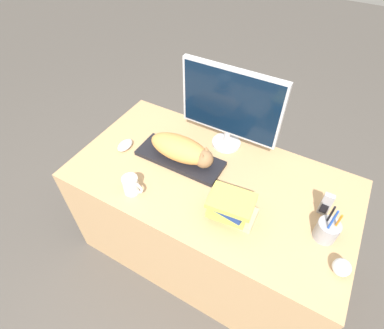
{
  "coord_description": "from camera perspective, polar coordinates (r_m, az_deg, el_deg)",
  "views": [
    {
      "loc": [
        0.41,
        -0.54,
        1.87
      ],
      "look_at": [
        -0.1,
        0.37,
        0.77
      ],
      "focal_mm": 28.0,
      "sensor_mm": 36.0,
      "label": 1
    }
  ],
  "objects": [
    {
      "name": "phone",
      "position": [
        1.48,
        24.12,
        -6.92
      ],
      "size": [
        0.04,
        0.03,
        0.13
      ],
      "color": "#99999E",
      "rests_on": "desk"
    },
    {
      "name": "keyboard",
      "position": [
        1.62,
        -2.32,
        1.21
      ],
      "size": [
        0.48,
        0.18,
        0.02
      ],
      "color": "black",
      "rests_on": "desk"
    },
    {
      "name": "ground_plane",
      "position": [
        1.99,
        -2.99,
        -23.88
      ],
      "size": [
        12.0,
        12.0,
        0.0
      ],
      "primitive_type": "plane",
      "color": "#4C4742"
    },
    {
      "name": "cat",
      "position": [
        1.56,
        -1.77,
        2.86
      ],
      "size": [
        0.36,
        0.15,
        0.12
      ],
      "color": "#D18C47",
      "rests_on": "keyboard"
    },
    {
      "name": "baseball",
      "position": [
        1.36,
        26.62,
        -17.11
      ],
      "size": [
        0.07,
        0.07,
        0.07
      ],
      "color": "silver",
      "rests_on": "desk"
    },
    {
      "name": "coffee_mug",
      "position": [
        1.47,
        -11.48,
        -3.87
      ],
      "size": [
        0.11,
        0.08,
        0.1
      ],
      "color": "silver",
      "rests_on": "desk"
    },
    {
      "name": "book_stack",
      "position": [
        1.35,
        7.47,
        -8.0
      ],
      "size": [
        0.22,
        0.17,
        0.13
      ],
      "color": "#C6B284",
      "rests_on": "desk"
    },
    {
      "name": "computer_mouse",
      "position": [
        1.72,
        -12.63,
        3.62
      ],
      "size": [
        0.06,
        0.1,
        0.04
      ],
      "color": "silver",
      "rests_on": "desk"
    },
    {
      "name": "monitor",
      "position": [
        1.56,
        7.29,
        11.09
      ],
      "size": [
        0.54,
        0.16,
        0.47
      ],
      "color": "#B7B7BC",
      "rests_on": "desk"
    },
    {
      "name": "desk",
      "position": [
        1.82,
        3.1,
        -9.95
      ],
      "size": [
        1.45,
        0.78,
        0.71
      ],
      "color": "tan",
      "rests_on": "ground_plane"
    },
    {
      "name": "pen_cup",
      "position": [
        1.41,
        24.3,
        -11.34
      ],
      "size": [
        0.1,
        0.1,
        0.21
      ],
      "color": "#939399",
      "rests_on": "desk"
    }
  ]
}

